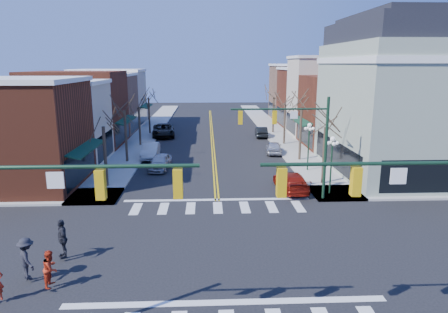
{
  "coord_description": "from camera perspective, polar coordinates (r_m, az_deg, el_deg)",
  "views": [
    {
      "loc": [
        -0.68,
        -18.81,
        9.33
      ],
      "look_at": [
        0.54,
        9.17,
        2.8
      ],
      "focal_mm": 32.0,
      "sensor_mm": 36.0,
      "label": 1
    }
  ],
  "objects": [
    {
      "name": "bldg_left_brick_a",
      "position": [
        34.38,
        -28.03,
        2.66
      ],
      "size": [
        10.0,
        8.5,
        8.0
      ],
      "primitive_type": "cube",
      "color": "#612717",
      "rests_on": "ground"
    },
    {
      "name": "sidewalk_right",
      "position": [
        40.99,
        10.87,
        -0.16
      ],
      "size": [
        3.5,
        70.0,
        0.15
      ],
      "primitive_type": "cube",
      "color": "#9E9B93",
      "rests_on": "ground"
    },
    {
      "name": "lamppost_midblock",
      "position": [
        35.53,
        12.03,
        2.51
      ],
      "size": [
        0.36,
        0.36,
        4.33
      ],
      "color": "#14331E",
      "rests_on": "ground"
    },
    {
      "name": "traffic_mast_far_right",
      "position": [
        27.33,
        10.72,
        3.16
      ],
      "size": [
        6.6,
        0.28,
        7.2
      ],
      "color": "#14331E",
      "rests_on": "ground"
    },
    {
      "name": "car_left_mid",
      "position": [
        40.94,
        -10.47,
        0.81
      ],
      "size": [
        1.68,
        4.58,
        1.5
      ],
      "primitive_type": "imported",
      "rotation": [
        0.0,
        0.0,
        0.02
      ],
      "color": "beige",
      "rests_on": "ground"
    },
    {
      "name": "bldg_right_brick_a",
      "position": [
        47.7,
        17.45,
        6.11
      ],
      "size": [
        10.0,
        8.5,
        8.0
      ],
      "primitive_type": "cube",
      "color": "#612717",
      "rests_on": "ground"
    },
    {
      "name": "bldg_right_tan",
      "position": [
        69.88,
        11.03,
        8.92
      ],
      "size": [
        10.0,
        8.0,
        9.0
      ],
      "primitive_type": "cube",
      "color": "#88624B",
      "rests_on": "ground"
    },
    {
      "name": "tree_right_c",
      "position": [
        47.21,
        8.65,
        4.55
      ],
      "size": [
        0.24,
        0.24,
        4.83
      ],
      "primitive_type": "cylinder",
      "color": "#382B21",
      "rests_on": "ground"
    },
    {
      "name": "traffic_mast_near_left",
      "position": [
        13.23,
        -24.18,
        -8.51
      ],
      "size": [
        6.6,
        0.28,
        7.2
      ],
      "color": "#14331E",
      "rests_on": "ground"
    },
    {
      "name": "car_left_far",
      "position": [
        52.82,
        -8.64,
        3.72
      ],
      "size": [
        3.34,
        6.25,
        1.67
      ],
      "primitive_type": "imported",
      "rotation": [
        0.0,
        0.0,
        0.1
      ],
      "color": "black",
      "rests_on": "ground"
    },
    {
      "name": "victorian_corner",
      "position": [
        37.57,
        24.97,
        7.84
      ],
      "size": [
        12.25,
        14.25,
        13.3
      ],
      "color": "gray",
      "rests_on": "ground"
    },
    {
      "name": "pedestrian_dark_a",
      "position": [
        21.11,
        -22.1,
        -10.79
      ],
      "size": [
        0.94,
        1.22,
        1.93
      ],
      "primitive_type": "imported",
      "rotation": [
        0.0,
        0.0,
        -1.08
      ],
      "color": "black",
      "rests_on": "sidewalk_left"
    },
    {
      "name": "bldg_right_brick_b",
      "position": [
        62.16,
        12.73,
        8.12
      ],
      "size": [
        10.0,
        8.0,
        8.5
      ],
      "primitive_type": "cube",
      "color": "#612717",
      "rests_on": "ground"
    },
    {
      "name": "car_right_near",
      "position": [
        30.47,
        9.55,
        -3.52
      ],
      "size": [
        2.19,
        4.88,
        1.39
      ],
      "primitive_type": "imported",
      "rotation": [
        0.0,
        0.0,
        3.19
      ],
      "color": "maroon",
      "rests_on": "ground"
    },
    {
      "name": "pedestrian_red_b",
      "position": [
        18.86,
        -23.53,
        -14.42
      ],
      "size": [
        0.62,
        0.79,
        1.6
      ],
      "primitive_type": "imported",
      "rotation": [
        0.0,
        0.0,
        1.55
      ],
      "color": "#B22813",
      "rests_on": "sidewalk_left"
    },
    {
      "name": "bldg_left_stucco_a",
      "position": [
        41.45,
        -23.49,
        4.3
      ],
      "size": [
        10.0,
        7.0,
        7.5
      ],
      "primitive_type": "cube",
      "color": "#C2B4A0",
      "rests_on": "ground"
    },
    {
      "name": "tree_left_d",
      "position": [
        54.79,
        -10.63,
        5.69
      ],
      "size": [
        0.24,
        0.24,
        4.9
      ],
      "primitive_type": "cylinder",
      "color": "#382B21",
      "rests_on": "ground"
    },
    {
      "name": "sidewalk_left",
      "position": [
        40.7,
        -13.87,
        -0.41
      ],
      "size": [
        3.5,
        70.0,
        0.15
      ],
      "primitive_type": "cube",
      "color": "#9E9B93",
      "rests_on": "ground"
    },
    {
      "name": "tree_left_a",
      "position": [
        31.56,
        -16.59,
        -0.15
      ],
      "size": [
        0.24,
        0.24,
        4.76
      ],
      "primitive_type": "cylinder",
      "color": "#382B21",
      "rests_on": "ground"
    },
    {
      "name": "car_right_mid",
      "position": [
        42.61,
        7.12,
        1.29
      ],
      "size": [
        2.04,
        4.08,
        1.33
      ],
      "primitive_type": "imported",
      "rotation": [
        0.0,
        0.0,
        3.02
      ],
      "color": "silver",
      "rests_on": "ground"
    },
    {
      "name": "traffic_mast_near_right",
      "position": [
        13.79,
        24.74,
        -7.7
      ],
      "size": [
        6.6,
        0.28,
        7.2
      ],
      "color": "#14331E",
      "rests_on": "ground"
    },
    {
      "name": "car_left_near",
      "position": [
        36.37,
        -9.1,
        -0.76
      ],
      "size": [
        2.07,
        4.27,
        1.4
      ],
      "primitive_type": "imported",
      "rotation": [
        0.0,
        0.0,
        -0.1
      ],
      "color": "#B0AFB4",
      "rests_on": "ground"
    },
    {
      "name": "tree_left_b",
      "position": [
        39.18,
        -13.84,
        2.73
      ],
      "size": [
        0.24,
        0.24,
        5.04
      ],
      "primitive_type": "cylinder",
      "color": "#382B21",
      "rests_on": "ground"
    },
    {
      "name": "tree_right_a",
      "position": [
        31.94,
        14.08,
        0.03
      ],
      "size": [
        0.24,
        0.24,
        4.62
      ],
      "primitive_type": "cylinder",
      "color": "#382B21",
      "rests_on": "ground"
    },
    {
      "name": "pedestrian_dark_b",
      "position": [
        19.79,
        -26.37,
        -12.93
      ],
      "size": [
        1.32,
        1.38,
        1.88
      ],
      "primitive_type": "imported",
      "rotation": [
        0.0,
        0.0,
        2.27
      ],
      "color": "black",
      "rests_on": "sidewalk_left"
    },
    {
      "name": "tree_right_d",
      "position": [
        54.99,
        7.06,
        5.88
      ],
      "size": [
        0.24,
        0.24,
        4.97
      ],
      "primitive_type": "cylinder",
      "color": "#382B21",
      "rests_on": "ground"
    },
    {
      "name": "lamppost_corner",
      "position": [
        29.41,
        15.14,
        0.16
      ],
      "size": [
        0.36,
        0.36,
        4.33
      ],
      "color": "#14331E",
      "rests_on": "ground"
    },
    {
      "name": "tree_left_c",
      "position": [
        46.99,
        -11.96,
        4.2
      ],
      "size": [
        0.24,
        0.24,
        4.55
      ],
      "primitive_type": "cylinder",
      "color": "#382B21",
      "rests_on": "ground"
    },
    {
      "name": "bldg_left_tan",
      "position": [
        56.79,
        -17.75,
        7.02
      ],
      "size": [
        10.0,
        7.5,
        7.8
      ],
      "primitive_type": "cube",
      "color": "#88624B",
      "rests_on": "ground"
    },
    {
      "name": "bldg_right_stucco",
      "position": [
        54.92,
        14.8,
        8.17
      ],
      "size": [
        10.0,
        7.0,
        10.0
      ],
      "primitive_type": "cube",
      "color": "#C2B4A0",
      "rests_on": "ground"
    },
    {
      "name": "car_right_far",
      "position": [
        52.21,
        5.34,
        3.52
      ],
      "size": [
        1.61,
        4.13,
        1.34
      ],
      "primitive_type": "imported",
      "rotation": [
        0.0,
        0.0,
        3.1
      ],
      "color": "black",
      "rests_on": "ground"
    },
    {
      "name": "tree_right_b",
      "position": [
        39.46,
        10.86,
        3.06
      ],
      "size": [
        0.24,
        0.24,
        5.18
      ],
      "primitive_type": "cylinder",
      "color": "#382B21",
      "rests_on": "ground"
    },
    {
      "name": "bldg_left_brick_b",
      "position": [
        48.89,
        -20.26,
        6.36
      ],
      "size": [
        10.0,
        9.0,
        8.5
      ],
      "primitive_type": "cube",
      "color": "#612717",
      "rests_on": "ground"
    },
    {
      "name": "ground",
      "position": [
        21.0,
        -0.4,
        -13.24
      ],
      "size": [
        160.0,
        160.0,
        0.0
      ],
      "primitive_type": "plane",
      "color": "black",
      "rests_on": "ground"
    },
    {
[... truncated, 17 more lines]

